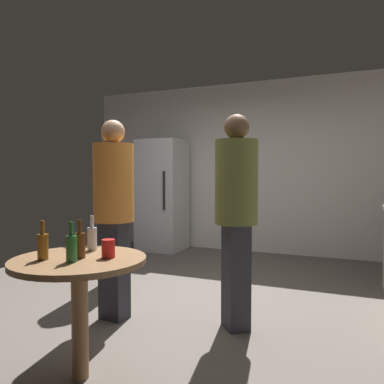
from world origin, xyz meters
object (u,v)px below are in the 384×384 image
object	(u,v)px
foreground_table	(79,275)
person_in_olive_shirt	(236,204)
beer_bottle_brown	(80,244)
beer_bottle_clear	(92,238)
plastic_cup_red	(108,249)
beer_bottle_amber	(43,245)
person_in_orange_shirt	(114,203)
person_in_navy_shirt	(112,193)
beer_bottle_green	(71,247)
refrigerator	(162,195)

from	to	relation	value
foreground_table	person_in_olive_shirt	size ratio (longest dim) A/B	0.47
beer_bottle_brown	beer_bottle_clear	xyz separation A→B (m)	(-0.08, 0.22, 0.00)
beer_bottle_clear	person_in_olive_shirt	bearing A→B (deg)	50.47
plastic_cup_red	person_in_olive_shirt	xyz separation A→B (m)	(0.49, 1.02, 0.21)
foreground_table	beer_bottle_amber	size ratio (longest dim) A/B	3.48
plastic_cup_red	person_in_orange_shirt	bearing A→B (deg)	122.84
beer_bottle_amber	person_in_navy_shirt	distance (m)	2.00
beer_bottle_green	beer_bottle_amber	bearing A→B (deg)	-174.13
person_in_navy_shirt	beer_bottle_amber	bearing A→B (deg)	-26.92
beer_bottle_amber	person_in_orange_shirt	world-z (taller)	person_in_orange_shirt
beer_bottle_brown	person_in_orange_shirt	size ratio (longest dim) A/B	0.14
person_in_navy_shirt	person_in_olive_shirt	bearing A→B (deg)	18.90
beer_bottle_green	person_in_navy_shirt	xyz separation A→B (m)	(-0.99, 1.80, 0.21)
beer_bottle_brown	person_in_olive_shirt	world-z (taller)	person_in_olive_shirt
beer_bottle_clear	person_in_olive_shirt	world-z (taller)	person_in_olive_shirt
plastic_cup_red	beer_bottle_green	bearing A→B (deg)	-125.84
beer_bottle_amber	beer_bottle_brown	xyz separation A→B (m)	(0.17, 0.12, 0.00)
person_in_olive_shirt	beer_bottle_brown	bearing A→B (deg)	20.12
beer_bottle_brown	person_in_navy_shirt	distance (m)	1.97
refrigerator	person_in_orange_shirt	world-z (taller)	refrigerator
foreground_table	person_in_orange_shirt	size ratio (longest dim) A/B	0.47
person_in_orange_shirt	beer_bottle_clear	bearing A→B (deg)	29.19
refrigerator	person_in_orange_shirt	bearing A→B (deg)	-70.13
person_in_orange_shirt	beer_bottle_green	bearing A→B (deg)	27.40
plastic_cup_red	person_in_orange_shirt	size ratio (longest dim) A/B	0.06
beer_bottle_amber	person_in_olive_shirt	size ratio (longest dim) A/B	0.13
beer_bottle_brown	person_in_olive_shirt	distance (m)	1.28
person_in_navy_shirt	beer_bottle_clear	bearing A→B (deg)	-19.58
refrigerator	beer_bottle_brown	world-z (taller)	refrigerator
plastic_cup_red	person_in_navy_shirt	distance (m)	1.99
person_in_olive_shirt	person_in_navy_shirt	distance (m)	1.72
foreground_table	beer_bottle_green	size ratio (longest dim) A/B	3.48
beer_bottle_clear	person_in_navy_shirt	size ratio (longest dim) A/B	0.13
foreground_table	plastic_cup_red	size ratio (longest dim) A/B	7.27
person_in_olive_shirt	person_in_orange_shirt	xyz separation A→B (m)	(-1.02, -0.21, -0.01)
beer_bottle_amber	person_in_olive_shirt	bearing A→B (deg)	56.13
beer_bottle_brown	plastic_cup_red	size ratio (longest dim) A/B	2.09
beer_bottle_brown	beer_bottle_green	distance (m)	0.10
foreground_table	refrigerator	bearing A→B (deg)	110.49
foreground_table	person_in_olive_shirt	bearing A→B (deg)	59.30
foreground_table	plastic_cup_red	bearing A→B (deg)	25.52
beer_bottle_amber	beer_bottle_clear	size ratio (longest dim) A/B	1.00
beer_bottle_amber	plastic_cup_red	size ratio (longest dim) A/B	2.09
person_in_olive_shirt	beer_bottle_green	bearing A→B (deg)	23.11
foreground_table	plastic_cup_red	world-z (taller)	plastic_cup_red
beer_bottle_amber	plastic_cup_red	xyz separation A→B (m)	(0.32, 0.20, -0.03)
beer_bottle_green	refrigerator	bearing A→B (deg)	110.40
plastic_cup_red	beer_bottle_brown	bearing A→B (deg)	-153.40
person_in_olive_shirt	person_in_orange_shirt	size ratio (longest dim) A/B	1.01
beer_bottle_amber	foreground_table	bearing A→B (deg)	36.01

